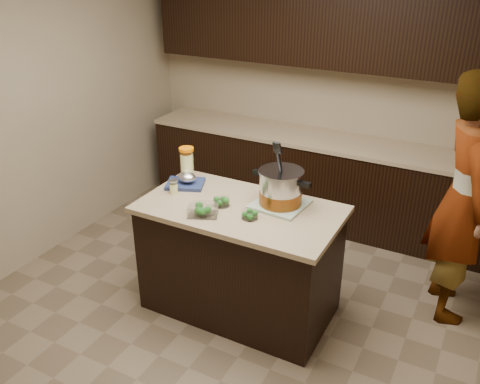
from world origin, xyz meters
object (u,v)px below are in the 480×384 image
Objects in this scene: island at (240,259)px; stock_pot at (281,189)px; person at (464,200)px; lemonade_pitcher at (187,166)px.

stock_pot is (0.25, 0.16, 0.58)m from island.
person is at bearing 28.67° from island.
lemonade_pitcher is at bearing 86.13° from person.
stock_pot is 0.25× the size of person.
lemonade_pitcher is (-0.83, 0.05, 0.00)m from stock_pot.
lemonade_pitcher is 0.15× the size of person.
person reaches higher than island.
stock_pot is at bearing 32.64° from island.
person reaches higher than lemonade_pitcher.
island is 0.65m from stock_pot.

